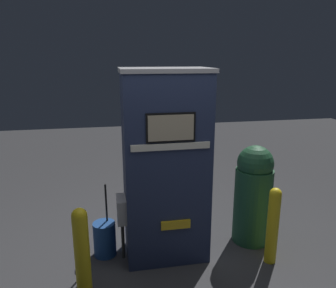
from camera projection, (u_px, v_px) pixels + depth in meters
ground_plane at (170, 267)px, 3.30m from camera, size 14.00×14.00×0.00m
gas_pump at (165, 167)px, 3.29m from camera, size 0.93×0.56×1.95m
safety_bollard at (82, 253)px, 2.74m from camera, size 0.13×0.13×0.87m
trash_bin at (253, 193)px, 3.64m from camera, size 0.42×0.42×1.13m
safety_bollard_far at (273, 224)px, 3.28m from camera, size 0.12×0.12×0.81m
squeegee_bucket at (105, 239)px, 3.46m from camera, size 0.23×0.23×0.83m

